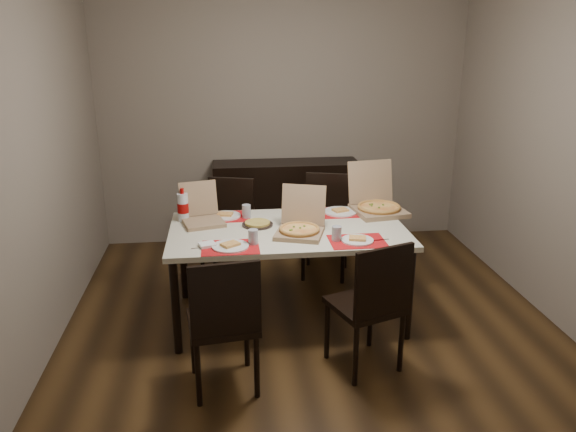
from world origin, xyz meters
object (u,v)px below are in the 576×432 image
object	(u,v)px
chair_near_right	(372,301)
chair_far_right	(326,220)
sideboard	(286,204)
pizza_box_center	(300,227)
chair_far_left	(229,226)
soda_bottle	(183,207)
dining_table	(288,237)
dip_bowl	(292,217)
chair_near_left	(224,319)

from	to	relation	value
chair_near_right	chair_far_right	world-z (taller)	same
sideboard	chair_far_right	xyz separation A→B (m)	(0.29, -0.74, 0.06)
chair_far_right	pizza_box_center	bearing A→B (deg)	-111.23
sideboard	chair_far_right	world-z (taller)	chair_far_right
chair_far_left	soda_bottle	xyz separation A→B (m)	(-0.36, -0.51, 0.35)
sideboard	chair_near_right	distance (m)	2.42
sideboard	chair_near_right	bearing A→B (deg)	-83.16
chair_far_left	soda_bottle	size ratio (longest dim) A/B	3.49
dining_table	chair_far_left	world-z (taller)	chair_far_left
dining_table	dip_bowl	bearing A→B (deg)	76.05
sideboard	chair_far_right	distance (m)	0.80
dining_table	dip_bowl	world-z (taller)	dip_bowl
sideboard	pizza_box_center	world-z (taller)	pizza_box_center
chair_far_left	soda_bottle	distance (m)	0.72
dip_bowl	sideboard	bearing A→B (deg)	85.39
sideboard	chair_near_left	xyz separation A→B (m)	(-0.67, -2.53, 0.06)
pizza_box_center	chair_far_right	bearing A→B (deg)	68.77
chair_far_left	pizza_box_center	world-z (taller)	pizza_box_center
chair_far_right	pizza_box_center	distance (m)	1.09
pizza_box_center	soda_bottle	size ratio (longest dim) A/B	1.71
chair_near_right	pizza_box_center	size ratio (longest dim) A/B	2.04
chair_near_right	chair_far_right	bearing A→B (deg)	89.87
chair_far_left	soda_bottle	world-z (taller)	soda_bottle
chair_far_left	chair_far_right	distance (m)	0.91
dining_table	soda_bottle	size ratio (longest dim) A/B	6.75
dip_bowl	soda_bottle	distance (m)	0.87
soda_bottle	pizza_box_center	bearing A→B (deg)	-24.95
chair_near_left	dip_bowl	xyz separation A→B (m)	(0.56, 1.16, 0.25)
sideboard	chair_near_right	xyz separation A→B (m)	(0.29, -2.41, 0.06)
pizza_box_center	soda_bottle	bearing A→B (deg)	155.05
chair_near_left	pizza_box_center	size ratio (longest dim) A/B	2.04
chair_near_right	dip_bowl	bearing A→B (deg)	111.19
pizza_box_center	dip_bowl	world-z (taller)	pizza_box_center
chair_far_left	pizza_box_center	distance (m)	1.10
sideboard	dip_bowl	size ratio (longest dim) A/B	12.01
sideboard	pizza_box_center	distance (m)	1.77
chair_near_left	soda_bottle	world-z (taller)	soda_bottle
chair_near_left	dip_bowl	distance (m)	1.31
sideboard	dip_bowl	bearing A→B (deg)	-94.61
sideboard	chair_near_left	bearing A→B (deg)	-104.84
dining_table	dip_bowl	size ratio (longest dim) A/B	14.41
sideboard	dining_table	size ratio (longest dim) A/B	0.83
chair_far_right	sideboard	bearing A→B (deg)	111.45
soda_bottle	chair_near_right	bearing A→B (deg)	-40.84
chair_near_left	soda_bottle	distance (m)	1.30
chair_far_right	soda_bottle	world-z (taller)	soda_bottle
sideboard	dip_bowl	distance (m)	1.42
chair_near_right	dip_bowl	distance (m)	1.13
dip_bowl	chair_far_left	bearing A→B (deg)	131.40
chair_far_left	chair_far_right	world-z (taller)	same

